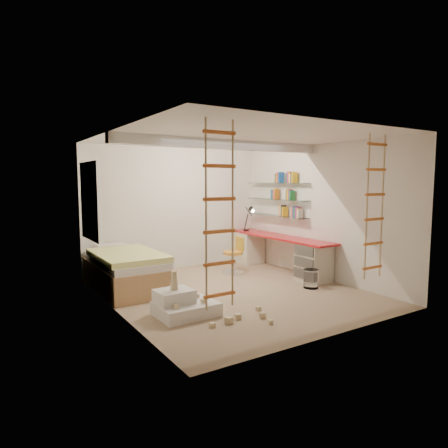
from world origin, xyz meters
TOP-DOWN VIEW (x-y plane):
  - floor at (0.00, 0.00)m, footprint 4.50×4.50m
  - ceiling_beam at (0.00, 0.30)m, footprint 4.00×0.18m
  - window_frame at (-1.97, 1.50)m, footprint 0.06×1.15m
  - window_blind at (-1.93, 1.50)m, footprint 0.02×1.00m
  - rope_ladder_left at (-1.35, -1.75)m, footprint 0.41×0.04m
  - rope_ladder_right at (1.35, -1.75)m, footprint 0.41×0.04m
  - waste_bin at (1.33, -0.50)m, footprint 0.27×0.27m
  - desk at (1.72, 0.86)m, footprint 0.56×2.80m
  - shelves at (1.87, 1.13)m, footprint 0.25×1.80m
  - bed at (-1.48, 1.23)m, footprint 1.02×2.00m
  - task_lamp at (1.67, 1.82)m, footprint 0.14×0.36m
  - swivel_chair at (0.77, 1.13)m, footprint 0.48×0.48m
  - play_platform at (-1.25, -0.59)m, footprint 0.84×0.66m
  - toy_blocks at (-0.94, -0.91)m, footprint 1.29×1.10m
  - books at (1.87, 1.13)m, footprint 0.14×0.70m

SIDE VIEW (x-z plane):
  - floor at x=0.00m, z-range 0.00..0.00m
  - play_platform at x=-1.25m, z-range -0.04..0.33m
  - waste_bin at x=1.33m, z-range 0.00..0.33m
  - toy_blocks at x=-0.94m, z-range -0.11..0.53m
  - swivel_chair at x=0.77m, z-range -0.10..0.66m
  - bed at x=-1.48m, z-range -0.02..0.67m
  - desk at x=1.72m, z-range 0.03..0.78m
  - task_lamp at x=1.67m, z-range 0.85..1.42m
  - shelves at x=1.87m, z-range 1.14..1.86m
  - rope_ladder_left at x=-1.35m, z-range 0.45..2.58m
  - rope_ladder_right at x=1.35m, z-range 0.45..2.58m
  - window_frame at x=-1.97m, z-range 0.88..2.23m
  - window_blind at x=-1.93m, z-range 0.95..2.15m
  - books at x=1.87m, z-range 1.16..2.08m
  - ceiling_beam at x=0.00m, z-range 2.44..2.60m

